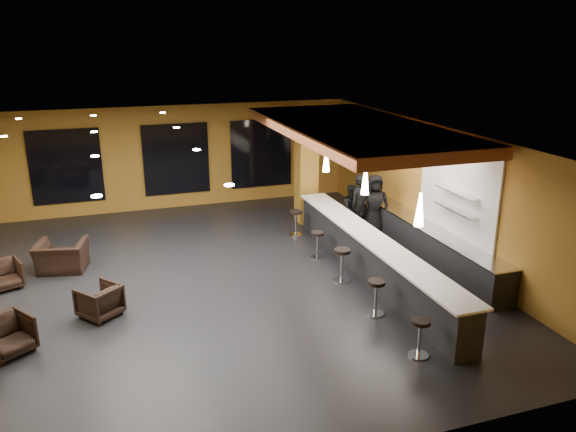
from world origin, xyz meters
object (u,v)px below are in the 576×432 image
object	(u,v)px
prep_counter	(430,245)
bar_stool_4	(296,220)
column	(306,168)
pendant_2	(326,160)
armchair_c	(4,275)
armchair_d	(62,256)
bar_counter	(371,258)
bar_stool_3	(318,241)
pendant_1	(365,180)
bar_stool_0	(420,333)
staff_a	(361,205)
armchair_b	(99,301)
armchair_a	(8,336)
bar_stool_2	(342,261)
bar_stool_1	(376,293)
staff_b	(352,210)
staff_c	(374,205)
pendant_0	(420,209)

from	to	relation	value
prep_counter	bar_stool_4	distance (m)	4.03
column	pendant_2	world-z (taller)	column
armchair_c	armchair_d	distance (m)	1.42
bar_counter	prep_counter	world-z (taller)	bar_counter
prep_counter	column	xyz separation A→B (m)	(-2.00, 4.10, 1.32)
prep_counter	bar_stool_3	distance (m)	2.99
bar_counter	pendant_2	world-z (taller)	pendant_2
armchair_c	pendant_1	bearing A→B (deg)	-32.03
prep_counter	bar_stool_0	xyz separation A→B (m)	(-2.76, -4.02, 0.05)
prep_counter	staff_a	world-z (taller)	staff_a
bar_counter	column	size ratio (longest dim) A/B	2.29
armchair_c	bar_counter	bearing A→B (deg)	-35.24
armchair_b	armchair_c	xyz separation A→B (m)	(-2.11, 2.18, -0.02)
bar_stool_4	bar_stool_0	bearing A→B (deg)	-90.08
staff_a	armchair_a	xyz separation A→B (m)	(-9.13, -3.88, -0.55)
prep_counter	staff_a	size ratio (longest dim) A/B	3.26
column	bar_stool_2	bearing A→B (deg)	-99.55
bar_counter	armchair_a	xyz separation A→B (m)	(-8.03, -0.98, -0.13)
bar_stool_0	bar_stool_1	world-z (taller)	bar_stool_1
bar_counter	staff_a	distance (m)	3.13
armchair_c	staff_a	bearing A→B (deg)	-16.51
armchair_a	armchair_b	world-z (taller)	armchair_a
staff_a	bar_stool_2	distance (m)	3.46
prep_counter	bar_stool_3	xyz separation A→B (m)	(-2.78, 1.10, 0.04)
armchair_c	bar_stool_2	bearing A→B (deg)	-36.49
bar_stool_2	bar_stool_3	size ratio (longest dim) A/B	1.13
bar_stool_3	pendant_2	bearing A→B (deg)	60.85
column	armchair_a	size ratio (longest dim) A/B	4.30
armchair_b	armchair_d	xyz separation A→B (m)	(-0.87, 2.86, 0.03)
armchair_d	staff_a	bearing A→B (deg)	-167.06
bar_counter	pendant_2	distance (m)	3.52
bar_stool_1	bar_stool_4	size ratio (longest dim) A/B	1.02
bar_stool_2	armchair_d	bearing A→B (deg)	156.26
staff_b	armchair_c	size ratio (longest dim) A/B	2.03
prep_counter	armchair_d	size ratio (longest dim) A/B	5.05
armchair_d	bar_stool_0	xyz separation A→B (m)	(6.49, -6.39, 0.10)
staff_a	bar_stool_0	bearing A→B (deg)	-110.52
pendant_2	bar_stool_1	size ratio (longest dim) A/B	0.89
pendant_2	bar_stool_3	xyz separation A→B (m)	(-0.78, -1.40, -1.88)
pendant_2	staff_c	distance (m)	2.06
bar_counter	staff_b	distance (m)	3.19
pendant_0	bar_stool_4	size ratio (longest dim) A/B	0.91
prep_counter	armchair_c	distance (m)	10.62
bar_counter	armchair_b	bearing A→B (deg)	179.94
bar_counter	pendant_0	xyz separation A→B (m)	(0.00, -2.00, 1.85)
prep_counter	bar_stool_0	distance (m)	4.88
armchair_c	bar_stool_4	bearing A→B (deg)	-11.57
staff_b	armchair_b	world-z (taller)	staff_b
bar_stool_2	staff_c	bearing A→B (deg)	50.73
column	staff_b	size ratio (longest dim) A/B	2.31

